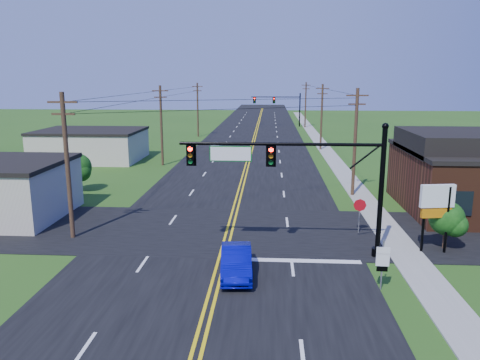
# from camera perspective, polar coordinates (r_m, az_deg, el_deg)

# --- Properties ---
(ground) EXTENTS (260.00, 260.00, 0.00)m
(ground) POSITION_cam_1_polar(r_m,az_deg,el_deg) (19.89, -4.88, -17.19)
(ground) COLOR #264E16
(ground) RESTS_ON ground
(road_main) EXTENTS (16.00, 220.00, 0.04)m
(road_main) POSITION_cam_1_polar(r_m,az_deg,el_deg) (67.87, 1.32, 4.05)
(road_main) COLOR black
(road_main) RESTS_ON ground
(road_cross) EXTENTS (70.00, 10.00, 0.04)m
(road_cross) POSITION_cam_1_polar(r_m,az_deg,el_deg) (30.82, -1.60, -6.15)
(road_cross) COLOR black
(road_cross) RESTS_ON ground
(sidewalk) EXTENTS (2.00, 160.00, 0.08)m
(sidewalk) POSITION_cam_1_polar(r_m,az_deg,el_deg) (58.46, 11.26, 2.49)
(sidewalk) COLOR gray
(sidewalk) RESTS_ON ground
(signal_mast_main) EXTENTS (11.30, 0.60, 7.48)m
(signal_mast_main) POSITION_cam_1_polar(r_m,az_deg,el_deg) (25.66, 7.21, 0.91)
(signal_mast_main) COLOR black
(signal_mast_main) RESTS_ON ground
(signal_mast_far) EXTENTS (10.98, 0.60, 7.48)m
(signal_mast_far) POSITION_cam_1_polar(r_m,az_deg,el_deg) (97.26, 4.72, 9.20)
(signal_mast_far) COLOR black
(signal_mast_far) RESTS_ON ground
(cream_bldg_far) EXTENTS (12.20, 9.20, 3.70)m
(cream_bldg_far) POSITION_cam_1_polar(r_m,az_deg,el_deg) (59.76, -17.74, 4.12)
(cream_bldg_far) COLOR beige
(cream_bldg_far) RESTS_ON ground
(utility_pole_left_a) EXTENTS (1.80, 0.28, 9.00)m
(utility_pole_left_a) POSITION_cam_1_polar(r_m,az_deg,el_deg) (30.16, -20.31, 1.89)
(utility_pole_left_a) COLOR #3A261A
(utility_pole_left_a) RESTS_ON ground
(utility_pole_left_b) EXTENTS (1.80, 0.28, 9.00)m
(utility_pole_left_b) POSITION_cam_1_polar(r_m,az_deg,el_deg) (53.76, -9.57, 6.75)
(utility_pole_left_b) COLOR #3A261A
(utility_pole_left_b) RESTS_ON ground
(utility_pole_left_c) EXTENTS (1.80, 0.28, 9.00)m
(utility_pole_left_c) POSITION_cam_1_polar(r_m,az_deg,el_deg) (80.20, -5.18, 8.66)
(utility_pole_left_c) COLOR #3A261A
(utility_pole_left_c) RESTS_ON ground
(utility_pole_right_a) EXTENTS (1.80, 0.28, 9.00)m
(utility_pole_right_a) POSITION_cam_1_polar(r_m,az_deg,el_deg) (40.07, 13.85, 4.71)
(utility_pole_right_a) COLOR #3A261A
(utility_pole_right_a) RESTS_ON ground
(utility_pole_right_b) EXTENTS (1.80, 0.28, 9.00)m
(utility_pole_right_b) POSITION_cam_1_polar(r_m,az_deg,el_deg) (65.69, 9.92, 7.72)
(utility_pole_right_b) COLOR #3A261A
(utility_pole_right_b) RESTS_ON ground
(utility_pole_right_c) EXTENTS (1.80, 0.28, 9.00)m
(utility_pole_right_c) POSITION_cam_1_polar(r_m,az_deg,el_deg) (95.51, 8.00, 9.17)
(utility_pole_right_c) COLOR #3A261A
(utility_pole_right_c) RESTS_ON ground
(tree_right_back) EXTENTS (3.00, 3.00, 4.10)m
(tree_right_back) POSITION_cam_1_polar(r_m,az_deg,el_deg) (45.68, 20.53, 2.49)
(tree_right_back) COLOR #3A261A
(tree_right_back) RESTS_ON ground
(shrub_corner) EXTENTS (2.00, 2.00, 2.86)m
(shrub_corner) POSITION_cam_1_polar(r_m,az_deg,el_deg) (29.61, 23.89, -4.31)
(shrub_corner) COLOR #3A261A
(shrub_corner) RESTS_ON ground
(tree_left) EXTENTS (2.40, 2.40, 3.37)m
(tree_left) POSITION_cam_1_polar(r_m,az_deg,el_deg) (43.21, -19.18, 1.47)
(tree_left) COLOR #3A261A
(tree_left) RESTS_ON ground
(blue_car) EXTENTS (1.84, 4.44, 1.43)m
(blue_car) POSITION_cam_1_polar(r_m,az_deg,el_deg) (23.90, -0.46, -9.98)
(blue_car) COLOR #07099B
(blue_car) RESTS_ON ground
(distant_car) EXTENTS (1.68, 3.92, 1.32)m
(distant_car) POSITION_cam_1_polar(r_m,az_deg,el_deg) (64.20, -2.98, 4.14)
(distant_car) COLOR silver
(distant_car) RESTS_ON ground
(route_sign) EXTENTS (0.62, 0.11, 2.48)m
(route_sign) POSITION_cam_1_polar(r_m,az_deg,el_deg) (23.05, 16.98, -9.46)
(route_sign) COLOR slate
(route_sign) RESTS_ON ground
(stop_sign) EXTENTS (0.82, 0.11, 2.29)m
(stop_sign) POSITION_cam_1_polar(r_m,az_deg,el_deg) (30.75, 14.39, -3.41)
(stop_sign) COLOR slate
(stop_sign) RESTS_ON ground
(pylon_sign) EXTENTS (1.96, 0.57, 4.00)m
(pylon_sign) POSITION_cam_1_polar(r_m,az_deg,el_deg) (28.41, 22.88, -2.65)
(pylon_sign) COLOR black
(pylon_sign) RESTS_ON ground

